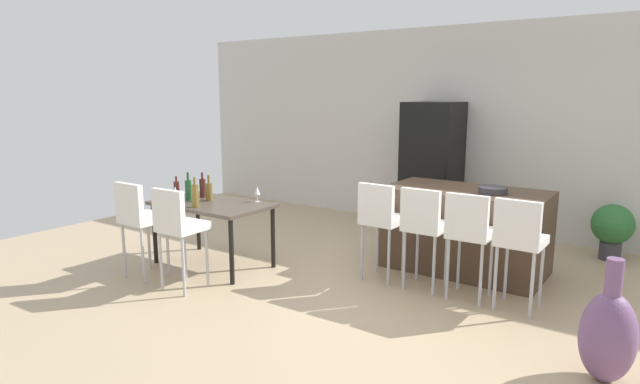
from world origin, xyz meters
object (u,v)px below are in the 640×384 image
Objects in this scene: wine_bottle_end at (203,188)px; wine_bottle_near at (188,190)px; wine_bottle_corner at (209,191)px; fruit_bowl at (493,190)px; potted_plant at (612,227)px; wine_bottle_far at (195,195)px; kitchen_island at (465,230)px; wine_glass_middle at (257,191)px; floor_vase at (608,335)px; bar_chair_middle at (424,222)px; wine_glass_left at (175,191)px; dining_table at (212,209)px; refrigerator at (432,168)px; wine_bottle_right at (177,190)px; bar_chair_left at (381,216)px; bar_chair_far at (519,237)px; dining_chair_near at (139,215)px; dining_chair_far at (177,223)px; bar_chair_right at (469,229)px; wine_glass_inner at (203,184)px.

wine_bottle_end is 0.21m from wine_bottle_near.
wine_bottle_corner is 1.00× the size of fruit_bowl.
wine_bottle_far is at bearing -139.58° from potted_plant.
wine_bottle_far is at bearing -147.49° from fruit_bowl.
wine_glass_middle is (-2.02, -1.18, 0.40)m from kitchen_island.
wine_glass_middle is 0.20× the size of floor_vase.
bar_chair_middle is 2.82m from wine_glass_left.
bar_chair_middle is 2.72m from wine_bottle_near.
wine_bottle_end is (-0.31, 0.16, 0.19)m from dining_table.
wine_glass_middle is at bearing 34.57° from wine_glass_left.
wine_bottle_corner is 0.16× the size of refrigerator.
wine_glass_middle is (0.88, 0.42, 0.02)m from wine_bottle_right.
bar_chair_left is 1.00× the size of bar_chair_far.
refrigerator is (1.03, 2.54, 0.06)m from wine_glass_middle.
wine_bottle_corner is at bearing 42.58° from wine_glass_left.
bar_chair_far is at bearing 10.44° from wine_bottle_corner.
potted_plant is (4.04, 3.62, -0.30)m from dining_chair_near.
bar_chair_middle is at bearing 22.69° from wine_bottle_far.
dining_chair_far is 3.92× the size of wine_bottle_right.
bar_chair_middle is 3.50× the size of fruit_bowl.
bar_chair_right is at bearing 12.07° from wine_bottle_corner.
wine_bottle_near is 0.41m from wine_glass_inner.
wine_bottle_right reaches higher than floor_vase.
dining_chair_near is at bearing -111.98° from dining_table.
bar_chair_middle is at bearing 153.43° from floor_vase.
wine_bottle_corner is at bearing -118.30° from refrigerator.
dining_chair_near is 6.03× the size of wine_glass_middle.
wine_glass_left is (-3.13, -0.87, 0.17)m from bar_chair_right.
wine_glass_left is (-0.68, 0.55, 0.17)m from dining_chair_far.
dining_chair_near reaches higher than fruit_bowl.
bar_chair_left is 2.94m from potted_plant.
wine_bottle_right reaches higher than kitchen_island.
wine_glass_inner is at bearing 99.50° from dining_chair_near.
dining_chair_near is 0.61m from wine_bottle_far.
wine_bottle_far is at bearing -31.79° from wine_bottle_near.
bar_chair_left is at bearing 180.00° from bar_chair_far.
wine_bottle_near is 3.39m from fruit_bowl.
bar_chair_left is at bearing 8.43° from wine_glass_inner.
fruit_bowl is (3.05, 1.49, 0.09)m from wine_bottle_near.
bar_chair_left is 1.46m from wine_glass_middle.
dining_chair_near is 1.11m from wine_glass_inner.
refrigerator is at bearing 57.45° from wine_bottle_end.
bar_chair_left is 1.93m from dining_table.
bar_chair_far is 6.03× the size of wine_glass_middle.
wine_bottle_near reaches higher than dining_chair_far.
wine_bottle_near is (-0.32, -0.05, 0.20)m from dining_table.
bar_chair_left reaches higher than wine_glass_middle.
wine_bottle_corner is at bearing 25.95° from wine_bottle_near.
dining_chair_far is at bearing -133.06° from kitchen_island.
wine_bottle_far reaches higher than wine_bottle_near.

